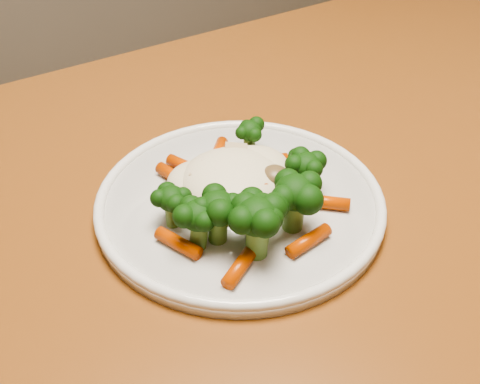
# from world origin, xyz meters

# --- Properties ---
(dining_table) EXTENTS (1.37, 0.96, 0.75)m
(dining_table) POSITION_xyz_m (0.19, -0.12, 0.66)
(dining_table) COLOR brown
(dining_table) RESTS_ON ground
(plate) EXTENTS (0.27, 0.27, 0.01)m
(plate) POSITION_xyz_m (0.15, -0.06, 0.76)
(plate) COLOR white
(plate) RESTS_ON dining_table
(meal) EXTENTS (0.17, 0.19, 0.05)m
(meal) POSITION_xyz_m (0.14, -0.08, 0.78)
(meal) COLOR beige
(meal) RESTS_ON plate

